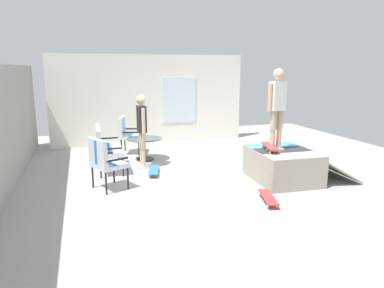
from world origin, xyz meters
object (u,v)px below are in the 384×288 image
(person_watching, at_px, (142,125))
(skateboard_spare, at_px, (268,197))
(patio_bench, at_px, (104,144))
(skateboard_by_bench, at_px, (154,170))
(skateboard_on_ramp, at_px, (270,147))
(person_skater, at_px, (277,104))
(patio_chair_by_wall, at_px, (104,159))
(skate_ramp, at_px, (284,165))
(patio_chair_near_house, at_px, (127,131))
(patio_table, at_px, (145,145))

(person_watching, relative_size, skateboard_spare, 2.10)
(patio_bench, bearing_deg, skateboard_by_bench, -120.77)
(patio_bench, bearing_deg, skateboard_on_ramp, -119.87)
(skateboard_by_bench, bearing_deg, skateboard_on_ramp, -119.44)
(person_watching, relative_size, person_skater, 1.05)
(patio_bench, distance_m, person_watching, 0.95)
(skateboard_by_bench, distance_m, skateboard_spare, 2.79)
(patio_chair_by_wall, xyz_separation_m, person_watching, (1.34, -0.96, 0.40))
(person_watching, bearing_deg, skate_ramp, -124.59)
(person_watching, relative_size, skateboard_by_bench, 2.10)
(patio_chair_by_wall, bearing_deg, skateboard_on_ramp, -98.16)
(skate_ramp, distance_m, skateboard_spare, 1.41)
(patio_chair_near_house, xyz_separation_m, skateboard_on_ramp, (-3.41, -2.50, 0.13))
(skateboard_by_bench, height_order, skateboard_spare, same)
(patio_chair_by_wall, xyz_separation_m, skateboard_spare, (-1.53, -2.70, -0.53))
(skate_ramp, xyz_separation_m, skateboard_spare, (-1.03, 0.94, -0.24))
(patio_chair_by_wall, height_order, patio_table, patio_chair_by_wall)
(person_skater, bearing_deg, skateboard_on_ramp, 76.11)
(patio_chair_near_house, height_order, patio_chair_by_wall, same)
(patio_bench, height_order, skateboard_on_ramp, patio_bench)
(patio_chair_by_wall, height_order, person_watching, person_watching)
(patio_table, distance_m, skateboard_spare, 3.93)
(patio_table, xyz_separation_m, skateboard_on_ramp, (-2.53, -2.17, 0.34))
(patio_bench, xyz_separation_m, patio_chair_near_house, (1.56, -0.71, -0.00))
(patio_chair_by_wall, bearing_deg, skate_ramp, -97.82)
(patio_chair_near_house, height_order, skateboard_by_bench, patio_chair_near_house)
(patio_table, bearing_deg, patio_chair_near_house, 20.54)
(skate_ramp, height_order, patio_chair_by_wall, patio_chair_by_wall)
(skate_ramp, height_order, skateboard_by_bench, skate_ramp)
(patio_table, height_order, skateboard_spare, patio_table)
(patio_bench, height_order, skateboard_spare, patio_bench)
(skateboard_on_ramp, bearing_deg, person_skater, -103.89)
(patio_chair_by_wall, bearing_deg, patio_bench, -4.15)
(patio_bench, bearing_deg, skateboard_spare, -138.08)
(skate_ramp, bearing_deg, skateboard_by_bench, 63.38)
(skateboard_spare, relative_size, skateboard_on_ramp, 1.00)
(patio_chair_near_house, distance_m, patio_chair_by_wall, 3.04)
(skate_ramp, relative_size, patio_bench, 1.67)
(person_skater, distance_m, skateboard_on_ramp, 0.88)
(skateboard_by_bench, bearing_deg, skate_ramp, -116.62)
(person_watching, distance_m, skateboard_by_bench, 1.11)
(skate_ramp, xyz_separation_m, person_skater, (0.00, 0.23, 1.29))
(patio_chair_near_house, bearing_deg, person_watching, -174.48)
(patio_bench, xyz_separation_m, skateboard_on_ramp, (-1.84, -3.21, 0.13))
(patio_chair_near_house, bearing_deg, skateboard_spare, -157.03)
(patio_chair_by_wall, bearing_deg, patio_table, -29.00)
(skateboard_on_ramp, bearing_deg, skateboard_by_bench, 60.56)
(skate_ramp, height_order, patio_bench, patio_bench)
(person_skater, distance_m, skateboard_spare, 1.98)
(patio_bench, relative_size, patio_chair_by_wall, 1.24)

